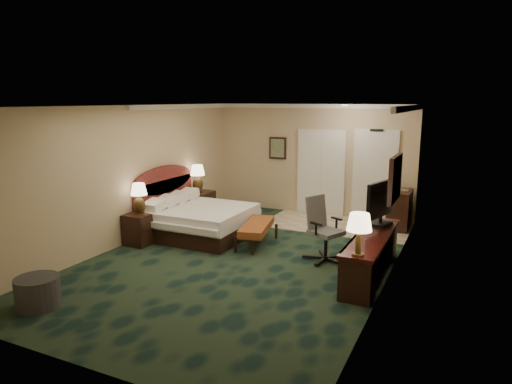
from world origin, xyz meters
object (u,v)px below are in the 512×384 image
at_px(bed, 201,222).
at_px(bed_bench, 257,234).
at_px(nightstand_near, 140,229).
at_px(nightstand_far, 201,205).
at_px(lamp_far, 198,179).
at_px(ottoman, 38,292).
at_px(tv, 381,203).
at_px(lamp_near, 139,199).
at_px(desk_chair, 326,230).
at_px(minibar, 400,210).
at_px(desk, 371,256).

height_order(bed, bed_bench, bed).
distance_m(nightstand_near, nightstand_far, 2.19).
relative_size(lamp_far, bed_bench, 0.49).
bearing_deg(nightstand_far, bed, -57.26).
xyz_separation_m(lamp_far, ottoman, (0.57, -4.99, -0.76)).
xyz_separation_m(ottoman, tv, (3.91, 3.74, 0.86)).
bearing_deg(lamp_near, desk_chair, 9.91).
bearing_deg(minibar, nightstand_near, -143.59).
bearing_deg(bed_bench, desk_chair, -23.02).
bearing_deg(minibar, bed, -147.69).
bearing_deg(minibar, desk, -90.00).
relative_size(bed_bench, tv, 1.33).
height_order(bed_bench, desk, desk).
bearing_deg(desk_chair, nightstand_far, -178.99).
distance_m(lamp_far, bed_bench, 2.58).
bearing_deg(desk_chair, nightstand_near, -145.41).
height_order(lamp_far, bed_bench, lamp_far).
height_order(nightstand_far, ottoman, nightstand_far).
bearing_deg(ottoman, lamp_far, 96.49).
height_order(nightstand_far, minibar, minibar).
distance_m(lamp_near, lamp_far, 2.14).
bearing_deg(bed, bed_bench, -3.30).
xyz_separation_m(lamp_far, desk_chair, (3.61, -1.51, -0.41)).
bearing_deg(bed_bench, tv, -12.68).
distance_m(nightstand_far, bed_bench, 2.47).
relative_size(lamp_near, desk, 0.25).
distance_m(nightstand_far, ottoman, 5.06).
relative_size(bed, tv, 1.94).
height_order(nightstand_near, desk_chair, desk_chair).
bearing_deg(lamp_far, bed, -55.13).
bearing_deg(desk_chair, desk, -0.01).
bearing_deg(nightstand_far, minibar, 13.83).
bearing_deg(nightstand_far, tv, -16.18).
xyz_separation_m(bed_bench, desk_chair, (1.47, -0.27, 0.34)).
bearing_deg(nightstand_near, tv, 11.43).
distance_m(lamp_near, desk, 4.50).
relative_size(lamp_near, minibar, 0.70).
xyz_separation_m(lamp_near, desk_chair, (3.59, 0.63, -0.35)).
relative_size(nightstand_near, desk, 0.26).
bearing_deg(tv, lamp_near, -153.32).
distance_m(bed, lamp_far, 1.58).
distance_m(bed, bed_bench, 1.32).
bearing_deg(desk, desk_chair, 155.38).
xyz_separation_m(nightstand_far, lamp_far, (-0.03, -0.05, 0.65)).
bearing_deg(desk, bed, 168.58).
bearing_deg(nightstand_far, desk_chair, -23.59).
distance_m(nightstand_near, desk, 4.47).
bearing_deg(lamp_near, lamp_far, 90.57).
height_order(ottoman, minibar, minibar).
height_order(bed_bench, ottoman, bed_bench).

